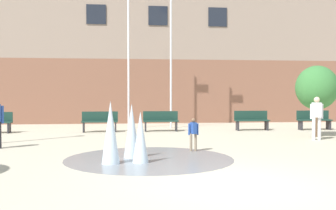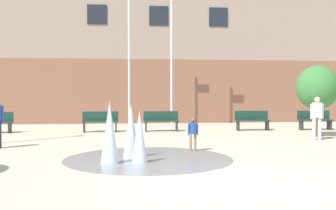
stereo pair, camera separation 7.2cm
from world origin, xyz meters
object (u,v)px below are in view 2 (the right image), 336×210
Objects in this scene: flagpole_right at (172,44)px; teen_by_trashcan at (317,115)px; park_bench_under_right_flagpole at (252,120)px; flagpole_left at (130,37)px; park_bench_near_trashcan at (315,120)px; park_bench_under_left_flagpole at (161,121)px; street_tree_near_building at (317,88)px; child_running at (193,132)px; park_bench_left_of_flagpoles at (100,121)px.

teen_by_trashcan is at bearing -50.65° from flagpole_right.
park_bench_under_right_flagpole is 0.19× the size of flagpole_left.
flagpole_right is (-6.59, 1.76, 3.69)m from park_bench_near_trashcan.
park_bench_under_right_flagpole is (4.26, -0.01, 0.00)m from park_bench_under_left_flagpole.
flagpole_right reaches higher than park_bench_under_left_flagpole.
child_running is at bearing -148.89° from street_tree_near_building.
flagpole_left reaches higher than flagpole_right.
park_bench_near_trashcan is 1.62× the size of child_running.
park_bench_left_of_flagpoles and park_bench_near_trashcan have the same top height.
teen_by_trashcan is 8.07m from flagpole_right.
flagpole_left is 9.05m from street_tree_near_building.
park_bench_left_of_flagpoles is 7.03m from child_running.
flagpole_left is (-6.79, 5.72, 3.55)m from teen_by_trashcan.
park_bench_under_right_flagpole is 0.57× the size of street_tree_near_building.
park_bench_left_of_flagpoles is at bearing -153.52° from flagpole_right.
park_bench_near_trashcan is at bearing -0.68° from park_bench_under_left_flagpole.
flagpole_right is at bearing -0.00° from flagpole_left.
park_bench_near_trashcan is 0.19× the size of flagpole_left.
street_tree_near_building is (5.91, -3.00, 1.45)m from park_bench_under_left_flagpole.
street_tree_near_building is at bearing 95.31° from teen_by_trashcan.
teen_by_trashcan reaches higher than child_running.
street_tree_near_building is (5.55, 3.35, 1.35)m from child_running.
park_bench_under_right_flagpole is at bearing -16.58° from flagpole_left.
park_bench_under_right_flagpole is at bearing 118.93° from street_tree_near_building.
flagpole_left is at bearing 52.13° from park_bench_left_of_flagpoles.
flagpole_left is at bearing 163.42° from park_bench_under_right_flagpole.
park_bench_under_right_flagpole is 7.15m from flagpole_left.
park_bench_under_left_flagpole is at bearing 0.80° from park_bench_left_of_flagpoles.
child_running reaches higher than park_bench_under_right_flagpole.
park_bench_left_of_flagpoles is 5.33m from flagpole_right.
child_running is (3.11, -6.31, 0.10)m from park_bench_left_of_flagpoles.
child_running is 0.12× the size of flagpole_left.
park_bench_under_right_flagpole is at bearing 178.63° from park_bench_near_trashcan.
child_running is at bearing -77.52° from flagpole_left.
flagpole_right reaches higher than street_tree_near_building.
flagpole_left is at bearing 172.06° from teen_by_trashcan.
flagpole_left is (-5.67, 1.69, 4.01)m from park_bench_under_right_flagpole.
teen_by_trashcan reaches higher than park_bench_under_right_flagpole.
park_bench_near_trashcan is 9.74m from flagpole_left.
flagpole_right is at bearing 158.34° from child_running.
teen_by_trashcan is at bearing 95.35° from child_running.
flagpole_left is at bearing 147.45° from street_tree_near_building.
flagpole_right is (2.11, -0.00, -0.31)m from flagpole_left.
park_bench_left_of_flagpoles is 1.01× the size of teen_by_trashcan.
park_bench_under_left_flagpole is 1.01× the size of teen_by_trashcan.
park_bench_left_of_flagpoles is 2.74m from park_bench_under_left_flagpole.
street_tree_near_building is (0.53, 1.04, 1.00)m from teen_by_trashcan.
park_bench_near_trashcan is at bearing 112.82° from child_running.
park_bench_near_trashcan is at bearing -1.37° from park_bench_under_right_flagpole.
child_running is at bearing -86.69° from park_bench_under_left_flagpole.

